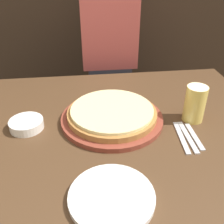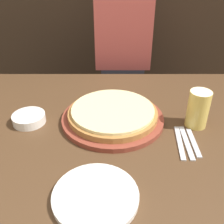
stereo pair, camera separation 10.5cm
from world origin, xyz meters
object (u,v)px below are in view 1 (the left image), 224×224
object	(u,v)px
side_bowl	(26,124)
beer_glass	(195,102)
dinner_knife	(188,137)
dinner_plate	(112,197)
spoon	(194,136)
fork	(181,137)
diner_person	(109,68)
pizza_on_board	(112,115)

from	to	relation	value
side_bowl	beer_glass	bearing A→B (deg)	-1.63
beer_glass	dinner_knife	bearing A→B (deg)	-117.85
dinner_plate	spoon	world-z (taller)	dinner_plate
beer_glass	dinner_plate	bearing A→B (deg)	-136.20
beer_glass	dinner_plate	distance (m)	0.53
fork	diner_person	xyz separation A→B (m)	(-0.18, 0.81, -0.05)
side_bowl	spoon	xyz separation A→B (m)	(0.63, -0.13, -0.02)
side_bowl	spoon	size ratio (longest dim) A/B	0.80
fork	dinner_knife	size ratio (longest dim) A/B	1.00
side_bowl	dinner_knife	world-z (taller)	side_bowl
dinner_knife	diner_person	bearing A→B (deg)	104.19
beer_glass	pizza_on_board	bearing A→B (deg)	174.28
dinner_plate	dinner_knife	world-z (taller)	dinner_plate
pizza_on_board	dinner_knife	size ratio (longest dim) A/B	2.15
dinner_plate	fork	bearing A→B (deg)	40.25
beer_glass	fork	distance (m)	0.16
side_bowl	diner_person	distance (m)	0.79
dinner_knife	spoon	xyz separation A→B (m)	(0.03, 0.00, 0.00)
dinner_knife	diner_person	size ratio (longest dim) A/B	0.15
side_bowl	fork	size ratio (longest dim) A/B	0.68
dinner_plate	spoon	distance (m)	0.42
spoon	diner_person	world-z (taller)	diner_person
side_bowl	dinner_plate	bearing A→B (deg)	-52.90
spoon	dinner_plate	bearing A→B (deg)	-144.15
pizza_on_board	spoon	bearing A→B (deg)	-26.82
side_bowl	dinner_knife	bearing A→B (deg)	-12.49
spoon	pizza_on_board	bearing A→B (deg)	153.18
dinner_plate	spoon	size ratio (longest dim) A/B	1.50
fork	spoon	distance (m)	0.05
dinner_plate	dinner_knife	size ratio (longest dim) A/B	1.27
beer_glass	spoon	world-z (taller)	beer_glass
side_bowl	spoon	world-z (taller)	side_bowl
fork	side_bowl	bearing A→B (deg)	166.99
dinner_plate	diner_person	distance (m)	1.07
dinner_plate	pizza_on_board	bearing A→B (deg)	82.89
fork	diner_person	bearing A→B (deg)	102.52
side_bowl	dinner_knife	size ratio (longest dim) A/B	0.68
pizza_on_board	side_bowl	bearing A→B (deg)	-177.64
dinner_plate	side_bowl	world-z (taller)	side_bowl
dinner_plate	dinner_knife	bearing A→B (deg)	37.94
side_bowl	spoon	bearing A→B (deg)	-12.01
pizza_on_board	dinner_plate	distance (m)	0.40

